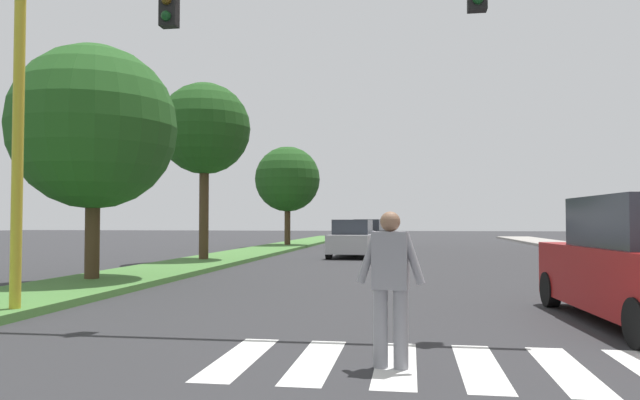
% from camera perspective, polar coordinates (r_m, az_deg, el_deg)
% --- Properties ---
extents(ground_plane, '(140.00, 140.00, 0.00)m').
position_cam_1_polar(ground_plane, '(28.47, 10.16, -5.20)').
color(ground_plane, '#2D2D30').
extents(crosswalk, '(5.85, 2.20, 0.01)m').
position_cam_1_polar(crosswalk, '(6.95, 14.98, -15.11)').
color(crosswalk, silver).
rests_on(crosswalk, ground_plane).
extents(median_strip, '(2.80, 64.00, 0.15)m').
position_cam_1_polar(median_strip, '(27.51, -7.29, -5.17)').
color(median_strip, '#477A38').
rests_on(median_strip, ground_plane).
extents(tree_mid, '(4.15, 4.15, 5.89)m').
position_cam_1_polar(tree_mid, '(16.23, -20.80, 6.49)').
color(tree_mid, '#4C3823').
rests_on(tree_mid, median_strip).
extents(tree_far, '(3.50, 3.50, 6.74)m').
position_cam_1_polar(tree_far, '(23.41, -10.98, 6.64)').
color(tree_far, '#4C3823').
rests_on(tree_far, median_strip).
extents(tree_distant, '(3.99, 3.99, 6.02)m').
position_cam_1_polar(tree_distant, '(36.67, -3.12, 1.99)').
color(tree_distant, '#4C3823').
rests_on(tree_distant, median_strip).
extents(traffic_light_gantry, '(8.84, 0.30, 6.00)m').
position_cam_1_polar(traffic_light_gantry, '(10.15, -14.45, 13.88)').
color(traffic_light_gantry, gold).
rests_on(traffic_light_gantry, median_strip).
extents(pedestrian_performer, '(0.75, 0.28, 1.69)m').
position_cam_1_polar(pedestrian_performer, '(6.55, 6.75, -7.73)').
color(pedestrian_performer, gray).
rests_on(pedestrian_performer, ground_plane).
extents(sedan_midblock, '(2.00, 4.20, 1.65)m').
position_cam_1_polar(sedan_midblock, '(26.31, 3.20, -3.82)').
color(sedan_midblock, '#B7B7BC').
rests_on(sedan_midblock, ground_plane).
extents(sedan_distant, '(2.19, 4.56, 1.70)m').
position_cam_1_polar(sedan_distant, '(36.49, 4.76, -3.29)').
color(sedan_distant, black).
rests_on(sedan_distant, ground_plane).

